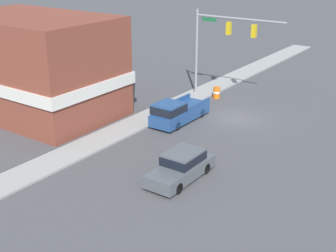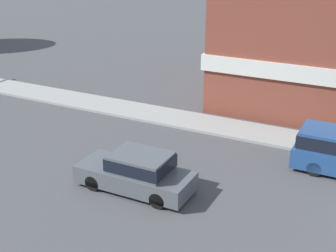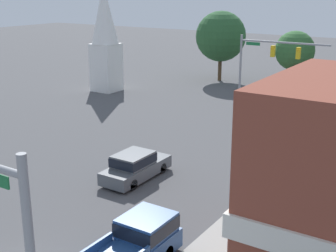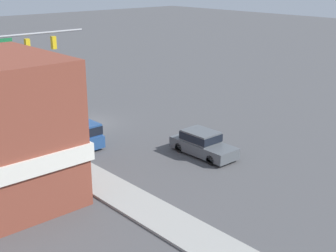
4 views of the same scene
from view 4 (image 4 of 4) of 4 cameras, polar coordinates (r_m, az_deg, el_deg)
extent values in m
plane|color=#4C4C4F|center=(38.93, -9.72, 0.28)|extent=(200.00, 200.00, 0.00)
cube|color=#9E9E99|center=(36.41, -17.31, -1.46)|extent=(2.40, 60.00, 0.14)
cylinder|color=gray|center=(39.55, -15.62, 10.82)|extent=(8.13, 0.18, 0.18)
cube|color=gold|center=(39.25, -16.77, 9.39)|extent=(0.36, 0.36, 1.05)
sphere|color=red|center=(39.39, -16.94, 9.87)|extent=(0.22, 0.22, 0.22)
cube|color=gold|center=(40.27, -13.77, 9.84)|extent=(0.36, 0.36, 1.05)
sphere|color=red|center=(40.40, -13.95, 10.31)|extent=(0.22, 0.22, 0.22)
cube|color=#196B38|center=(38.41, -19.44, 9.82)|extent=(1.40, 0.04, 0.30)
cylinder|color=black|center=(31.48, 7.37, -3.35)|extent=(0.22, 0.66, 0.66)
cylinder|color=black|center=(30.31, 5.26, -4.14)|extent=(0.22, 0.66, 0.66)
cylinder|color=black|center=(33.37, 3.50, -1.96)|extent=(0.22, 0.66, 0.66)
cylinder|color=black|center=(32.27, 1.39, -2.65)|extent=(0.22, 0.66, 0.66)
cube|color=#51565B|center=(31.75, 4.35, -2.62)|extent=(1.90, 4.83, 0.74)
cube|color=#51565B|center=(31.68, 4.01, -1.25)|extent=(1.75, 2.32, 0.73)
cube|color=black|center=(31.68, 4.01, -1.25)|extent=(1.77, 2.41, 0.51)
cylinder|color=black|center=(33.73, -8.81, -1.92)|extent=(0.22, 0.66, 0.66)
cylinder|color=black|center=(32.88, -11.40, -2.61)|extent=(0.22, 0.66, 0.66)
cylinder|color=black|center=(36.55, -11.80, -0.50)|extent=(0.22, 0.66, 0.66)
cylinder|color=black|center=(35.76, -14.24, -1.10)|extent=(0.22, 0.66, 0.66)
cube|color=navy|center=(34.62, -11.64, -1.07)|extent=(2.00, 5.59, 0.85)
cube|color=navy|center=(33.09, -10.38, -0.36)|extent=(1.90, 2.12, 0.83)
cube|color=black|center=(33.09, -10.38, -0.36)|extent=(1.92, 2.21, 0.58)
cube|color=navy|center=(35.87, -11.40, 0.64)|extent=(0.12, 3.17, 0.35)
cube|color=navy|center=(35.02, -14.03, 0.02)|extent=(0.12, 3.17, 0.35)
cylinder|color=orange|center=(40.15, -17.26, 1.02)|extent=(0.62, 0.62, 1.01)
cylinder|color=white|center=(40.14, -17.27, 1.09)|extent=(0.63, 0.63, 0.18)
camera|label=1|loc=(34.95, 49.99, 13.67)|focal=50.00mm
camera|label=2|loc=(46.35, 9.37, 15.40)|focal=50.00mm
camera|label=3|loc=(41.62, -34.85, 13.94)|focal=50.00mm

